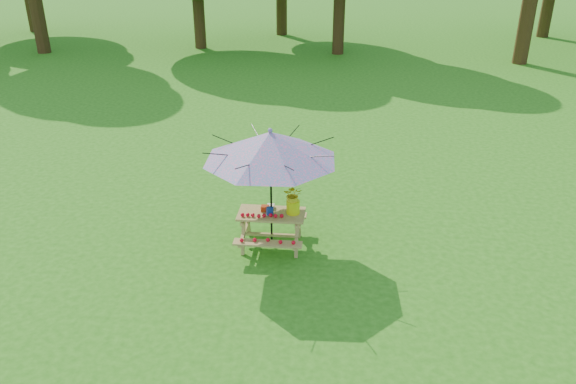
{
  "coord_description": "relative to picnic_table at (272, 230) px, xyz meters",
  "views": [
    {
      "loc": [
        -3.56,
        -4.21,
        5.3
      ],
      "look_at": [
        -4.44,
        4.66,
        1.1
      ],
      "focal_mm": 35.0,
      "sensor_mm": 36.0,
      "label": 1
    }
  ],
  "objects": [
    {
      "name": "tomatoes_row",
      "position": [
        -0.15,
        -0.18,
        0.38
      ],
      "size": [
        0.77,
        0.13,
        0.07
      ],
      "primitive_type": null,
      "color": "red",
      "rests_on": "picnic_table"
    },
    {
      "name": "produce_bins",
      "position": [
        -0.06,
        0.05,
        0.4
      ],
      "size": [
        0.24,
        0.38,
        0.13
      ],
      "color": "#AD2E0D",
      "rests_on": "picnic_table"
    },
    {
      "name": "flower_bucket",
      "position": [
        0.39,
        0.04,
        0.63
      ],
      "size": [
        0.34,
        0.3,
        0.54
      ],
      "color": "#DEDF0B",
      "rests_on": "picnic_table"
    },
    {
      "name": "patio_umbrella",
      "position": [
        0.0,
        0.0,
        1.62
      ],
      "size": [
        3.03,
        3.03,
        2.27
      ],
      "color": "black",
      "rests_on": "ground"
    },
    {
      "name": "picnic_table",
      "position": [
        0.0,
        0.0,
        0.0
      ],
      "size": [
        1.2,
        1.32,
        0.67
      ],
      "color": "#9D7A47",
      "rests_on": "ground"
    }
  ]
}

